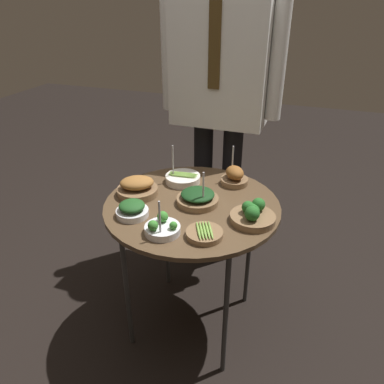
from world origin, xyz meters
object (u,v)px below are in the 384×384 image
Objects in this scene: serving_cart at (192,212)px; bowl_spinach_far_rim at (198,198)px; bowl_asparagus_mid_left at (204,233)px; bowl_roast_near_rim at (234,177)px; bowl_broccoli_front_right at (162,227)px; bowl_spinach_front_center at (132,209)px; bowl_roast_back_left at (137,187)px; waiter_figure at (220,77)px; bowl_broccoli_center at (253,214)px; bowl_asparagus_mid_right at (183,178)px.

serving_cart is 4.20× the size of bowl_spinach_far_rim.
serving_cart is at bearing 120.22° from bowl_asparagus_mid_left.
bowl_broccoli_front_right is at bearing -107.98° from bowl_roast_near_rim.
bowl_asparagus_mid_left is at bearing -7.32° from bowl_spinach_front_center.
bowl_roast_back_left reaches higher than bowl_asparagus_mid_left.
bowl_roast_near_rim is at bearing 72.02° from bowl_broccoli_front_right.
bowl_spinach_far_rim is 0.26m from bowl_spinach_front_center.
bowl_spinach_front_center reaches higher than bowl_asparagus_mid_left.
waiter_figure is (-0.07, 0.54, 0.35)m from bowl_spinach_far_rim.
bowl_spinach_front_center is (-0.20, -0.17, 0.00)m from bowl_spinach_far_rim.
bowl_spinach_front_center is at bearing -165.48° from bowl_broccoli_center.
bowl_spinach_front_center is (-0.15, 0.07, 0.01)m from bowl_broccoli_front_right.
bowl_roast_back_left is 0.49m from bowl_broccoli_center.
bowl_broccoli_center is at bearing -31.01° from bowl_asparagus_mid_right.
bowl_broccoli_front_right is 0.86× the size of bowl_roast_back_left.
serving_cart is 4.12× the size of bowl_asparagus_mid_right.
bowl_asparagus_mid_right reaches higher than bowl_spinach_front_center.
bowl_spinach_front_center is at bearing -69.79° from bowl_roast_back_left.
bowl_asparagus_mid_right reaches higher than bowl_roast_near_rim.
bowl_broccoli_center is at bearing -63.41° from bowl_roast_near_rim.
bowl_asparagus_mid_right is 1.32× the size of bowl_asparagus_mid_left.
bowl_roast_back_left is 0.68m from waiter_figure.
bowl_roast_back_left is at bearing -176.87° from bowl_spinach_far_rim.
bowl_roast_back_left is 0.11× the size of waiter_figure.
serving_cart is 0.24m from bowl_broccoli_front_right.
bowl_roast_near_rim is 0.23m from bowl_spinach_far_rim.
waiter_figure is (-0.02, 0.77, 0.36)m from bowl_broccoli_front_right.
bowl_asparagus_mid_right is 0.22m from bowl_roast_back_left.
bowl_roast_back_left is (-0.13, -0.17, 0.01)m from bowl_asparagus_mid_right.
bowl_asparagus_mid_left is at bearing -90.02° from bowl_roast_near_rim.
waiter_figure is at bearing 95.51° from serving_cart.
bowl_broccoli_center is (0.13, -0.27, -0.01)m from bowl_roast_near_rim.
bowl_spinach_far_rim is 1.00× the size of bowl_broccoli_center.
bowl_spinach_front_center is 0.30m from bowl_asparagus_mid_left.
bowl_spinach_far_rim is 1.37× the size of bowl_spinach_front_center.
bowl_asparagus_mid_right is at bearing 51.26° from bowl_roast_back_left.
bowl_asparagus_mid_right is 1.16× the size of bowl_broccoli_front_right.
bowl_broccoli_front_right is 0.09× the size of waiter_figure.
bowl_spinach_front_center is at bearing 156.39° from bowl_broccoli_front_right.
bowl_asparagus_mid_left is at bearing 10.79° from bowl_broccoli_front_right.
bowl_asparagus_mid_right is 1.04× the size of bowl_roast_near_rim.
bowl_spinach_front_center is (-0.29, -0.38, -0.01)m from bowl_roast_near_rim.
bowl_roast_near_rim reaches higher than bowl_spinach_front_center.
bowl_broccoli_front_right is at bearing -46.80° from bowl_roast_back_left.
bowl_asparagus_mid_right is 0.53m from waiter_figure.
bowl_roast_near_rim reaches higher than serving_cart.
bowl_spinach_far_rim is at bearing 114.74° from bowl_asparagus_mid_left.
bowl_asparagus_mid_left is (0.22, -0.36, -0.01)m from bowl_asparagus_mid_right.
bowl_broccoli_front_right is (0.07, -0.39, 0.00)m from bowl_asparagus_mid_right.
bowl_broccoli_center is at bearing -5.08° from bowl_roast_back_left.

